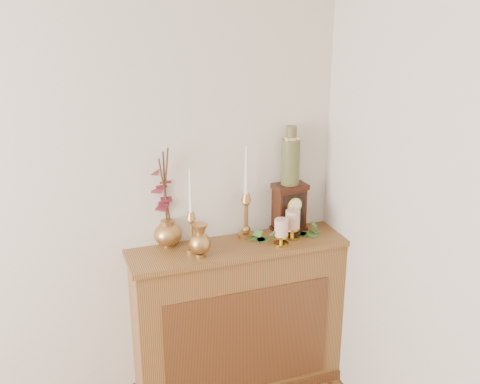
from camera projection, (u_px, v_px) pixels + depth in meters
name	position (u px, v px, depth m)	size (l,w,h in m)	color
console_shelf	(239.00, 322.00, 3.26)	(1.24, 0.34, 0.93)	brown
candlestick_left	(191.00, 225.00, 2.96)	(0.08, 0.08, 0.47)	#B78749
candlestick_center	(246.00, 208.00, 3.14)	(0.09, 0.09, 0.54)	#B78749
bud_vase	(200.00, 241.00, 2.92)	(0.11, 0.11, 0.19)	#B78749
ginger_jar	(163.00, 200.00, 3.02)	(0.23, 0.25, 0.57)	#B78749
pillar_candle_left	(293.00, 223.00, 3.15)	(0.09, 0.09, 0.18)	gold
pillar_candle_right	(281.00, 231.00, 3.06)	(0.08, 0.08, 0.16)	gold
ivy_garland	(281.00, 238.00, 3.15)	(0.53, 0.22, 0.09)	#346727
mantel_clock	(289.00, 208.00, 3.24)	(0.20, 0.14, 0.28)	#33150A
ceramic_vase	(291.00, 159.00, 3.15)	(0.10, 0.10, 0.34)	#193325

